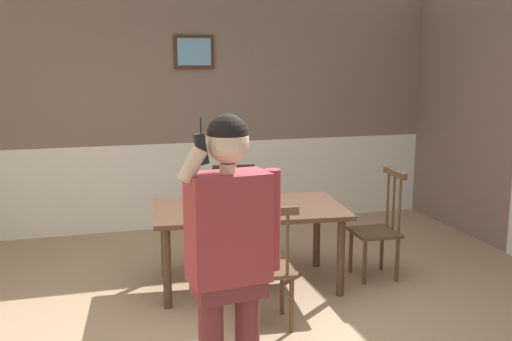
# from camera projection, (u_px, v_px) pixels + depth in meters

# --- Properties ---
(ground_plane) EXTENTS (7.03, 7.03, 0.00)m
(ground_plane) POSITION_uv_depth(u_px,v_px,m) (244.00, 325.00, 4.61)
(ground_plane) COLOR #9E7F60
(room_back_partition) EXTENTS (6.39, 0.17, 2.89)m
(room_back_partition) POSITION_uv_depth(u_px,v_px,m) (182.00, 113.00, 7.08)
(room_back_partition) COLOR #756056
(room_back_partition) RESTS_ON ground_plane
(dining_table) EXTENTS (1.77, 1.12, 0.73)m
(dining_table) POSITION_uv_depth(u_px,v_px,m) (249.00, 216.00, 5.30)
(dining_table) COLOR #4C3323
(dining_table) RESTS_ON ground_plane
(chair_near_window) EXTENTS (0.44, 0.44, 0.98)m
(chair_near_window) POSITION_uv_depth(u_px,v_px,m) (267.00, 268.00, 4.50)
(chair_near_window) COLOR #513823
(chair_near_window) RESTS_ON ground_plane
(chair_by_doorway) EXTENTS (0.42, 0.42, 1.03)m
(chair_by_doorway) POSITION_uv_depth(u_px,v_px,m) (379.00, 228.00, 5.55)
(chair_by_doorway) COLOR #513823
(chair_by_doorway) RESTS_ON ground_plane
(chair_at_table_head) EXTENTS (0.51, 0.51, 0.93)m
(chair_at_table_head) POSITION_uv_depth(u_px,v_px,m) (235.00, 212.00, 6.17)
(chair_at_table_head) COLOR #2D2319
(chair_at_table_head) RESTS_ON ground_plane
(person_figure) EXTENTS (0.58, 0.29, 1.76)m
(person_figure) POSITION_uv_depth(u_px,v_px,m) (230.00, 248.00, 3.21)
(person_figure) COLOR brown
(person_figure) RESTS_ON ground_plane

